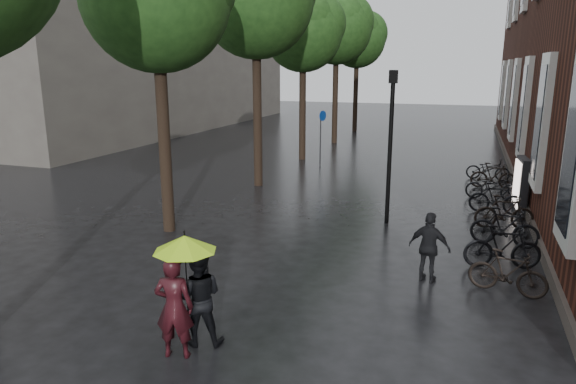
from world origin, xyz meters
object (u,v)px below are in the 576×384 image
at_px(pedestrian_walking, 429,247).
at_px(lamp_post, 391,133).
at_px(parked_bicycles, 497,202).
at_px(ad_lightbox, 521,185).
at_px(person_black, 199,297).
at_px(person_burgundy, 174,307).

distance_m(pedestrian_walking, lamp_post, 4.59).
bearing_deg(parked_bicycles, ad_lightbox, 49.24).
bearing_deg(person_black, person_burgundy, 51.18).
xyz_separation_m(person_burgundy, ad_lightbox, (5.76, 10.71, 0.04)).
relative_size(pedestrian_walking, ad_lightbox, 0.87).
height_order(person_black, lamp_post, lamp_post).
xyz_separation_m(person_burgundy, lamp_post, (2.04, 8.23, 1.81)).
height_order(pedestrian_walking, lamp_post, lamp_post).
bearing_deg(pedestrian_walking, person_burgundy, 64.32).
distance_m(ad_lightbox, lamp_post, 4.82).
distance_m(person_burgundy, lamp_post, 8.67).
xyz_separation_m(person_black, pedestrian_walking, (3.34, 3.83, -0.06)).
relative_size(person_black, lamp_post, 0.37).
distance_m(person_black, pedestrian_walking, 5.08).
bearing_deg(person_burgundy, parked_bicycles, -132.44).
distance_m(pedestrian_walking, ad_lightbox, 6.80).
height_order(parked_bicycles, ad_lightbox, ad_lightbox).
bearing_deg(parked_bicycles, pedestrian_walking, -105.63).
distance_m(person_burgundy, parked_bicycles, 11.14).
bearing_deg(ad_lightbox, person_black, -123.01).
distance_m(pedestrian_walking, parked_bicycles, 5.83).
relative_size(person_black, parked_bicycles, 0.14).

